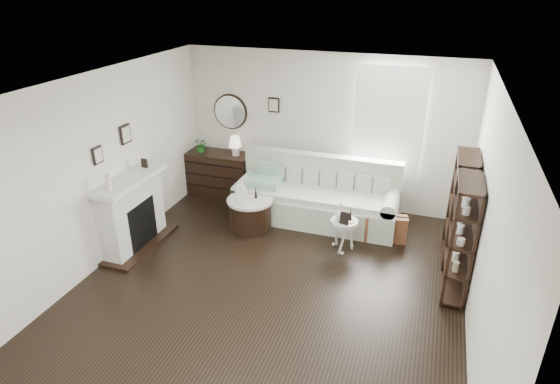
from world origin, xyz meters
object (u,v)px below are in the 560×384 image
(sofa, at_px, (317,199))
(pedestal_table, at_px, (344,223))
(dresser, at_px, (219,173))
(drum_table, at_px, (250,213))

(sofa, height_order, pedestal_table, sofa)
(dresser, xyz_separation_m, drum_table, (1.06, -1.07, -0.14))
(sofa, bearing_deg, drum_table, -144.06)
(sofa, relative_size, pedestal_table, 5.44)
(dresser, distance_m, drum_table, 1.52)
(sofa, xyz_separation_m, drum_table, (-0.94, -0.68, -0.09))
(dresser, xyz_separation_m, pedestal_table, (2.66, -1.26, 0.05))
(sofa, bearing_deg, dresser, 169.14)
(drum_table, relative_size, pedestal_table, 1.49)
(pedestal_table, bearing_deg, sofa, 126.66)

